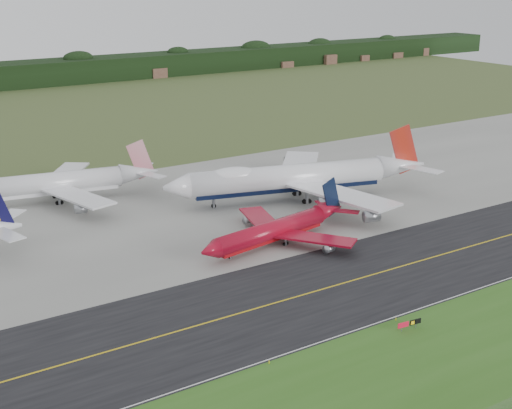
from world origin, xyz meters
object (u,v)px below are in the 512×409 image
object	(u,v)px
jet_star_tail	(56,184)
taxiway_sign	(409,323)
jet_ba_747	(297,177)
jet_red_737	(278,229)

from	to	relation	value
jet_star_tail	taxiway_sign	world-z (taller)	jet_star_tail
jet_ba_747	jet_star_tail	bearing A→B (deg)	148.25
jet_star_tail	taxiway_sign	xyz separation A→B (m)	(26.69, -98.89, -3.65)
jet_ba_747	taxiway_sign	bearing A→B (deg)	-110.86
jet_red_737	taxiway_sign	distance (m)	44.44
jet_star_tail	taxiway_sign	bearing A→B (deg)	-74.89
jet_ba_747	jet_red_737	world-z (taller)	jet_ba_747
jet_ba_747	taxiway_sign	world-z (taller)	jet_ba_747
jet_red_737	taxiway_sign	size ratio (longest dim) A/B	9.01
jet_star_tail	taxiway_sign	distance (m)	102.49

